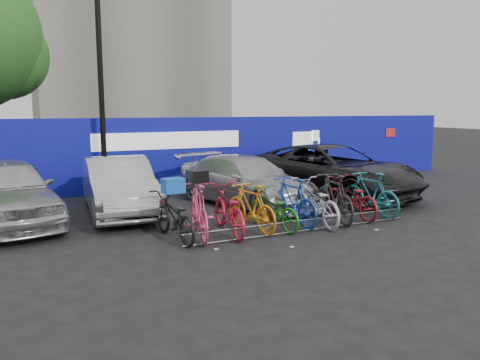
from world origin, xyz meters
TOP-DOWN VIEW (x-y plane):
  - ground at (0.00, 0.00)m, footprint 100.00×100.00m
  - hoarding at (0.01, 6.00)m, footprint 22.00×0.18m
  - lamppost at (-3.20, 5.40)m, footprint 0.25×0.50m
  - bike_rack at (-0.00, -0.60)m, footprint 5.60×0.03m
  - car_0 at (-5.86, 2.97)m, footprint 2.67×4.92m
  - car_1 at (-3.26, 3.06)m, footprint 1.79×4.47m
  - car_2 at (0.22, 2.70)m, footprint 3.18×5.06m
  - car_3 at (3.17, 2.68)m, footprint 4.11×6.24m
  - bike_0 at (-2.73, 0.08)m, footprint 0.83×1.94m
  - bike_1 at (-2.22, -0.01)m, footprint 0.91×2.03m
  - bike_2 at (-1.53, 0.04)m, footprint 0.95×2.10m
  - bike_3 at (-0.98, 0.04)m, footprint 0.78×1.84m
  - bike_4 at (-0.45, -0.03)m, footprint 0.86×1.81m
  - bike_5 at (0.14, 0.11)m, footprint 0.62×1.90m
  - bike_6 at (0.65, -0.07)m, footprint 0.84×2.06m
  - bike_7 at (1.22, -0.04)m, footprint 0.91×2.02m
  - bike_8 at (1.85, 0.13)m, footprint 0.69×1.92m
  - bike_9 at (2.46, 0.12)m, footprint 0.74×1.90m
  - cargo_crate at (-2.73, 0.08)m, footprint 0.45×0.36m
  - cargo_topcase at (-2.22, -0.01)m, footprint 0.36×0.32m

SIDE VIEW (x-z plane):
  - ground at x=0.00m, z-range 0.00..0.00m
  - bike_rack at x=0.00m, z-range 0.01..0.31m
  - bike_4 at x=-0.45m, z-range 0.00..0.91m
  - bike_0 at x=-2.73m, z-range 0.00..0.99m
  - bike_8 at x=1.85m, z-range 0.00..1.01m
  - bike_6 at x=0.65m, z-range 0.00..1.06m
  - bike_2 at x=-1.53m, z-range 0.00..1.06m
  - bike_3 at x=-0.98m, z-range 0.00..1.07m
  - bike_9 at x=2.46m, z-range 0.00..1.11m
  - bike_5 at x=0.14m, z-range 0.00..1.13m
  - bike_7 at x=1.22m, z-range 0.00..1.17m
  - bike_1 at x=-2.22m, z-range 0.00..1.18m
  - car_2 at x=0.22m, z-range 0.00..1.37m
  - car_1 at x=-3.26m, z-range 0.00..1.44m
  - car_0 at x=-5.86m, z-range 0.00..1.59m
  - car_3 at x=3.17m, z-range 0.00..1.59m
  - cargo_crate at x=-2.73m, z-range 0.99..1.29m
  - hoarding at x=0.01m, z-range 0.00..2.40m
  - cargo_topcase at x=-2.22m, z-range 1.18..1.43m
  - lamppost at x=-3.20m, z-range 0.22..6.33m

